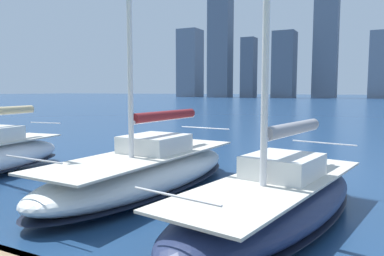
{
  "coord_description": "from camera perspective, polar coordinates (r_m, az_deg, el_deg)",
  "views": [
    {
      "loc": [
        -4.59,
        2.61,
        3.26
      ],
      "look_at": [
        0.22,
        -6.68,
        2.2
      ],
      "focal_mm": 35.0,
      "sensor_mm": 36.0,
      "label": 1
    }
  ],
  "objects": [
    {
      "name": "sailboat_maroon",
      "position": [
        12.25,
        -7.04,
        -6.37
      ],
      "size": [
        3.42,
        9.14,
        11.24
      ],
      "color": "white",
      "rests_on": "ground"
    },
    {
      "name": "sailboat_grey",
      "position": [
        9.47,
        12.47,
        -10.47
      ],
      "size": [
        4.01,
        8.62,
        9.66
      ],
      "color": "navy",
      "rests_on": "ground"
    }
  ]
}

